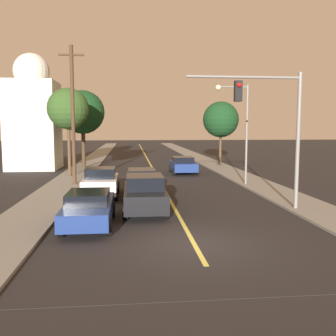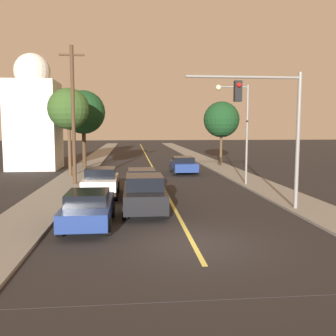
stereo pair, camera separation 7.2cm
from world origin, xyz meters
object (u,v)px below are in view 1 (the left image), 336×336
Objects in this scene: car_far_oncoming at (183,165)px; tree_right_near at (221,120)px; car_near_lane_second at (142,181)px; domed_building_left at (33,116)px; car_outer_lane_front at (89,208)px; car_outer_lane_second at (101,182)px; tree_left_near at (68,109)px; traffic_signal_mast at (273,116)px; car_near_lane_front at (145,193)px; tree_left_far at (83,112)px; utility_pole_left at (73,113)px; streetlamp_right at (239,120)px.

tree_right_near reaches higher than car_far_oncoming.
domed_building_left is (-9.35, 14.05, 4.06)m from car_near_lane_second.
car_outer_lane_front is 0.71× the size of tree_right_near.
tree_left_near is (-3.03, 8.61, 4.37)m from car_outer_lane_second.
car_near_lane_second is 1.10× the size of car_far_oncoming.
domed_building_left reaches higher than traffic_signal_mast.
domed_building_left is at bearing 116.75° from car_near_lane_front.
traffic_signal_mast is (2.00, -14.38, 3.60)m from car_far_oncoming.
domed_building_left is at bearing 123.65° from car_near_lane_second.
car_outer_lane_second is at bearing -79.54° from tree_left_far.
car_near_lane_front is at bearing 44.83° from car_outer_lane_front.
traffic_signal_mast is at bearing -97.85° from tree_right_near.
car_near_lane_second reaches higher than car_outer_lane_front.
utility_pole_left is 0.85× the size of domed_building_left.
car_outer_lane_front is at bearing -78.88° from utility_pole_left.
tree_left_far reaches higher than traffic_signal_mast.
car_near_lane_second is 6.85m from utility_pole_left.
car_far_oncoming is at bearing -19.42° from domed_building_left.
domed_building_left is at bearing 108.86° from car_outer_lane_front.
utility_pole_left is 4.55m from tree_left_near.
traffic_signal_mast is at bearing -49.61° from tree_left_near.
car_near_lane_front is at bearing 75.01° from car_far_oncoming.
car_outer_lane_second reaches higher than car_far_oncoming.
tree_right_near is at bearing 32.99° from tree_left_near.
utility_pole_left is at bearing 101.12° from car_outer_lane_front.
domed_building_left is (-13.09, 4.61, 4.11)m from car_far_oncoming.
car_outer_lane_front is at bearing -114.78° from tree_right_near.
streetlamp_right is 0.72× the size of utility_pole_left.
car_near_lane_second is 0.65× the size of tree_left_far.
car_far_oncoming is 10.70m from utility_pole_left.
tree_left_near is at bearing -147.01° from tree_right_near.
car_near_lane_front is 0.69× the size of tree_left_near.
streetlamp_right is 0.91× the size of tree_left_far.
tree_left_far reaches higher than streetlamp_right.
car_far_oncoming is at bearing -123.24° from tree_right_near.
traffic_signal_mast is 22.28m from tree_right_near.
car_near_lane_second is at bearing -158.97° from streetlamp_right.
car_near_lane_second is at bearing 71.55° from car_outer_lane_front.
utility_pole_left is 18.80m from tree_right_near.
car_outer_lane_front is 11.27m from utility_pole_left.
car_far_oncoming is 14.47m from domed_building_left.
utility_pole_left is 1.39× the size of tree_right_near.
car_far_oncoming is 0.63× the size of tree_left_near.
traffic_signal_mast is (7.98, -4.33, 3.49)m from car_outer_lane_second.
car_near_lane_front is 9.95m from utility_pole_left.
car_near_lane_front is 1.10× the size of car_far_oncoming.
car_far_oncoming is (3.73, 13.95, -0.12)m from car_near_lane_front.
domed_building_left is (-4.46, 0.34, -0.35)m from tree_left_far.
utility_pole_left is 1.33× the size of tree_left_near.
car_near_lane_second is 0.75× the size of traffic_signal_mast.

